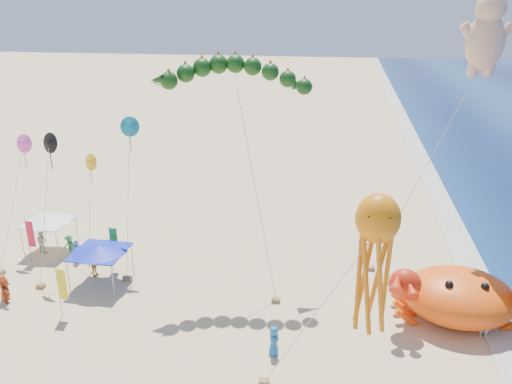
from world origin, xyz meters
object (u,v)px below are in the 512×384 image
dragon_kite (234,80)px  octopus_kite (374,253)px  canopy_white (48,219)px  crab_inflatable (459,295)px  cherub_kite (486,32)px  canopy_blue (99,249)px

dragon_kite → octopus_kite: dragon_kite is taller
dragon_kite → canopy_white: size_ratio=4.29×
crab_inflatable → canopy_white: (-27.36, 3.91, 0.85)m
dragon_kite → octopus_kite: 14.14m
canopy_white → octopus_kite: bearing=-27.2°
cherub_kite → canopy_blue: (-22.30, -5.68, -12.90)m
crab_inflatable → octopus_kite: octopus_kite is taller
canopy_blue → canopy_white: 6.86m
crab_inflatable → canopy_blue: 21.59m
dragon_kite → canopy_white: (-13.99, 0.82, -10.28)m
octopus_kite → canopy_white: 25.19m
dragon_kite → cherub_kite: size_ratio=0.78×
cherub_kite → crab_inflatable: bearing=-97.1°
canopy_blue → canopy_white: bearing=147.6°
crab_inflatable → cherub_kite: (0.73, 5.91, 13.75)m
dragon_kite → canopy_white: bearing=176.7°
cherub_kite → canopy_blue: 26.38m
crab_inflatable → dragon_kite: bearing=167.0°
crab_inflatable → cherub_kite: bearing=82.9°
octopus_kite → dragon_kite: bearing=127.2°
crab_inflatable → canopy_blue: crab_inflatable is taller
dragon_kite → cherub_kite: cherub_kite is taller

